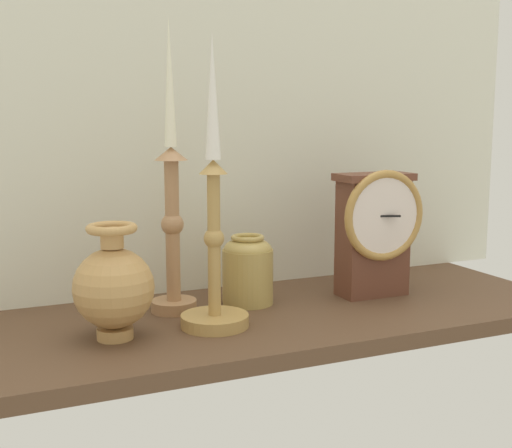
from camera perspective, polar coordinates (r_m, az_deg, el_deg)
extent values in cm
cube|color=brown|center=(106.48, 0.87, -8.05)|extent=(100.00, 36.00, 2.40)
cube|color=silver|center=(118.88, -2.88, 10.19)|extent=(120.00, 2.00, 65.00)
cube|color=brown|center=(115.78, 9.81, -1.19)|extent=(11.47, 5.72, 19.57)
cube|color=brown|center=(114.43, 9.94, 3.93)|extent=(12.85, 6.41, 1.20)
torus|color=#B38440|center=(112.44, 10.78, 0.69)|extent=(15.06, 1.37, 15.06)
cylinder|color=white|center=(112.36, 10.81, 0.69)|extent=(12.60, 0.40, 12.60)
cube|color=black|center=(112.12, 10.90, 0.67)|extent=(4.63, 2.46, 0.30)
cylinder|color=#AE7F55|center=(107.05, -6.93, -6.85)|extent=(7.10, 7.10, 1.80)
cylinder|color=#AE7F55|center=(104.46, -7.06, -0.61)|extent=(2.20, 2.20, 21.79)
sphere|color=#AE7F55|center=(104.28, -7.07, -0.02)|extent=(3.52, 3.52, 3.52)
cone|color=#AE7F55|center=(103.15, -7.18, 5.92)|extent=(5.06, 5.06, 2.00)
cone|color=white|center=(103.14, -7.30, 11.83)|extent=(1.88, 1.88, 19.28)
cylinder|color=tan|center=(98.92, -3.50, -8.13)|extent=(9.88, 9.88, 1.80)
cylinder|color=tan|center=(96.24, -3.56, -1.81)|extent=(1.84, 1.84, 20.38)
sphere|color=tan|center=(96.06, -3.56, -1.21)|extent=(2.94, 2.94, 2.94)
cone|color=tan|center=(94.78, -3.62, 4.85)|extent=(4.04, 4.04, 2.00)
cone|color=white|center=(94.58, -3.68, 10.72)|extent=(2.19, 2.19, 17.41)
cylinder|color=tan|center=(95.58, -11.79, -8.99)|extent=(4.98, 4.98, 1.60)
sphere|color=tan|center=(93.84, -11.92, -5.31)|extent=(11.06, 11.06, 11.06)
cylinder|color=tan|center=(92.40, -12.06, -1.18)|extent=(3.10, 3.10, 2.68)
torus|color=tan|center=(92.18, -12.08, -0.36)|extent=(6.87, 6.87, 1.24)
cylinder|color=tan|center=(109.70, -0.70, -4.46)|extent=(8.25, 8.25, 8.94)
ellipsoid|color=tan|center=(108.74, -0.71, -2.17)|extent=(7.84, 7.84, 3.92)
torus|color=tan|center=(108.38, -0.71, -1.15)|extent=(5.36, 5.36, 0.82)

